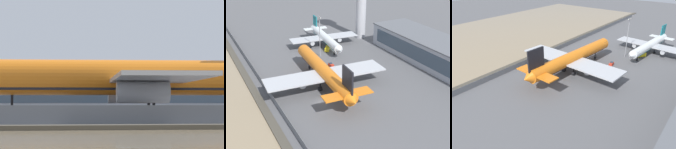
% 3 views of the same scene
% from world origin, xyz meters
% --- Properties ---
extents(ground_plane, '(500.00, 500.00, 0.00)m').
position_xyz_m(ground_plane, '(0.00, 0.00, 0.00)').
color(ground_plane, '#565659').
extents(cargo_jet_orange, '(58.88, 50.49, 17.29)m').
position_xyz_m(cargo_jet_orange, '(-10.75, 6.90, 6.60)').
color(cargo_jet_orange, orange).
rests_on(cargo_jet_orange, ground).
extents(baggage_tug, '(3.36, 1.95, 1.80)m').
position_xyz_m(baggage_tug, '(-27.88, 18.37, 0.81)').
color(baggage_tug, red).
rests_on(baggage_tug, ground).
extents(terminal_building, '(100.85, 22.05, 12.00)m').
position_xyz_m(terminal_building, '(3.56, 65.11, 6.01)').
color(terminal_building, '#9EA3AD').
rests_on(terminal_building, ground).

